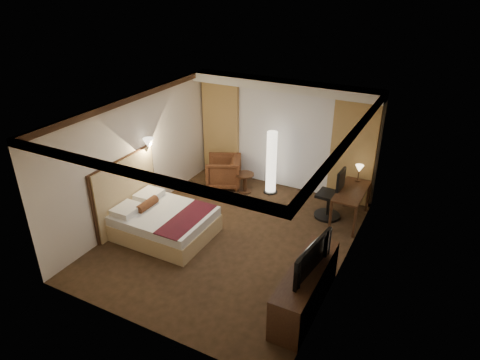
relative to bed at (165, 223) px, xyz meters
The scene contains 21 objects.
floor 1.39m from the bed, 22.47° to the left, with size 4.50×5.50×0.01m, color black.
ceiling 2.78m from the bed, 22.47° to the left, with size 4.50×5.50×0.01m, color white.
back_wall 3.66m from the bed, 68.98° to the left, with size 4.50×0.02×2.70m, color beige.
left_wall 1.55m from the bed, 152.40° to the left, with size 0.02×5.50×2.70m, color beige.
right_wall 3.70m from the bed, ahead, with size 0.02×5.50×2.70m, color beige.
crown_molding 2.73m from the bed, 22.47° to the left, with size 4.50×5.50×0.12m, color black, non-canonical shape.
soffit 4.01m from the bed, 67.41° to the left, with size 4.50×0.50×0.20m, color white.
curtain_sheer 3.56m from the bed, 68.50° to the left, with size 2.48×0.04×2.45m, color silver.
curtain_left_drape 3.31m from the bed, 98.07° to the left, with size 1.00×0.14×2.45m, color #A18449.
curtain_right_drape 4.41m from the bed, 46.63° to the left, with size 1.00×0.14×2.45m, color #A18449.
wall_sconce 1.74m from the bed, 138.84° to the left, with size 0.24×0.24×0.24m, color white, non-canonical shape.
bed is the anchor object (origin of this frame).
headboard 1.06m from the bed, behind, with size 0.12×1.76×1.50m, color tan, non-canonical shape.
armchair 2.52m from the bed, 91.04° to the left, with size 0.82×0.77×0.84m, color #4A2616.
side_table 2.53m from the bed, 76.51° to the left, with size 0.44×0.44×0.49m, color black, non-canonical shape.
floor_lamp 3.01m from the bed, 67.04° to the left, with size 0.33×0.33×1.58m, color white, non-canonical shape.
desk 3.95m from the bed, 35.63° to the left, with size 0.55×1.28×0.75m, color black, non-canonical shape.
desk_lamp 4.30m from the bed, 41.03° to the left, with size 0.18×0.18×0.34m, color #FFD899, non-canonical shape.
office_chair 3.56m from the bed, 39.32° to the left, with size 0.57×0.57×1.19m, color black, non-canonical shape.
dresser 3.32m from the bed, 11.29° to the right, with size 0.50×1.92×0.75m, color black, non-canonical shape.
television 3.39m from the bed, 11.39° to the right, with size 1.15×0.66×0.15m, color black.
Camera 1 is at (3.55, -6.39, 4.96)m, focal length 32.00 mm.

